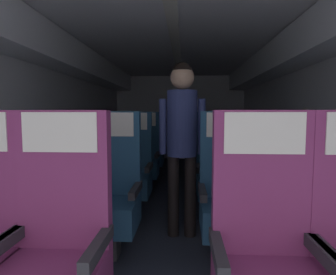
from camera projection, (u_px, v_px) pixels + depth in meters
ground at (174, 204)px, 3.69m from camera, size 3.50×7.73×0.02m
fuselage_shell at (175, 83)px, 3.80m from camera, size 3.38×7.38×2.16m
seat_a_left_aisle at (56, 252)px, 1.38m from camera, size 0.51×0.46×1.19m
seat_a_right_window at (266, 259)px, 1.32m from camera, size 0.51×0.46×1.19m
seat_b_left_window at (53, 194)px, 2.37m from camera, size 0.51×0.46×1.19m
seat_b_left_aisle at (110, 195)px, 2.35m from camera, size 0.51×0.46×1.19m
seat_b_right_aisle at (291, 198)px, 2.26m from camera, size 0.51×0.46×1.19m
seat_b_right_window at (230, 198)px, 2.27m from camera, size 0.51×0.46×1.19m
seat_c_left_window at (90, 171)px, 3.33m from camera, size 0.51×0.46×1.19m
seat_c_left_aisle at (130, 171)px, 3.30m from camera, size 0.51×0.46×1.19m
seat_c_right_aisle at (260, 173)px, 3.21m from camera, size 0.51×0.46×1.19m
seat_c_right_window at (217, 172)px, 3.25m from camera, size 0.51×0.46×1.19m
seat_d_left_window at (112, 158)px, 4.28m from camera, size 0.51×0.46×1.19m
seat_d_left_aisle at (143, 158)px, 4.26m from camera, size 0.51×0.46×1.19m
seat_d_right_aisle at (242, 159)px, 4.17m from camera, size 0.51×0.46×1.19m
seat_d_right_window at (210, 159)px, 4.21m from camera, size 0.51×0.46×1.19m
seat_e_left_window at (124, 150)px, 5.24m from camera, size 0.51×0.46×1.19m
seat_e_left_aisle at (151, 150)px, 5.20m from camera, size 0.51×0.46×1.19m
seat_e_right_aisle at (232, 150)px, 5.14m from camera, size 0.51×0.46×1.19m
seat_e_right_window at (205, 150)px, 5.17m from camera, size 0.51×0.46×1.19m
flight_attendant at (182, 130)px, 2.65m from camera, size 0.43×0.28×1.63m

